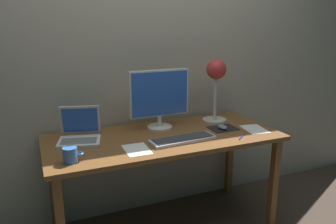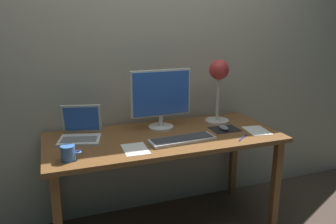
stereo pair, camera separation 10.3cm
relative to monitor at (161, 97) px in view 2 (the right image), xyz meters
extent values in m
cube|color=#B2A893|center=(-0.03, 0.24, 0.32)|extent=(4.80, 0.06, 2.60)
cube|color=brown|center=(-0.03, -0.16, -0.25)|extent=(1.60, 0.70, 0.03)
cube|color=brown|center=(0.71, -0.45, -0.62)|extent=(0.05, 0.05, 0.71)
cube|color=brown|center=(-0.77, 0.13, -0.62)|extent=(0.05, 0.05, 0.71)
cube|color=brown|center=(0.71, 0.13, -0.62)|extent=(0.05, 0.05, 0.71)
cylinder|color=silver|center=(0.00, 0.00, -0.23)|extent=(0.18, 0.18, 0.01)
cylinder|color=silver|center=(0.00, 0.00, -0.18)|extent=(0.03, 0.03, 0.08)
cube|color=silver|center=(0.00, 0.00, 0.03)|extent=(0.44, 0.03, 0.34)
cube|color=blue|center=(0.00, -0.02, 0.03)|extent=(0.42, 0.00, 0.31)
cube|color=silver|center=(0.04, -0.31, -0.23)|extent=(0.45, 0.17, 0.02)
cube|color=#38383A|center=(0.04, -0.31, -0.21)|extent=(0.41, 0.14, 0.01)
cube|color=silver|center=(-0.59, -0.09, -0.23)|extent=(0.31, 0.26, 0.02)
cube|color=slate|center=(-0.60, -0.10, -0.22)|extent=(0.24, 0.17, 0.00)
cube|color=silver|center=(-0.56, 0.03, -0.12)|extent=(0.27, 0.12, 0.20)
cube|color=blue|center=(-0.56, 0.03, -0.12)|extent=(0.24, 0.11, 0.17)
cylinder|color=beige|center=(0.46, 0.00, -0.23)|extent=(0.19, 0.19, 0.01)
cylinder|color=silver|center=(0.46, 0.00, -0.04)|extent=(0.02, 0.02, 0.36)
sphere|color=#BF3333|center=(0.46, 0.00, 0.17)|extent=(0.15, 0.15, 0.15)
sphere|color=#FFEAB2|center=(0.46, -0.01, 0.13)|extent=(0.05, 0.05, 0.05)
cube|color=black|center=(0.43, -0.19, -0.23)|extent=(0.20, 0.16, 0.00)
ellipsoid|color=slate|center=(0.41, -0.21, -0.22)|extent=(0.06, 0.10, 0.03)
cylinder|color=#3F72CC|center=(-0.68, -0.38, -0.19)|extent=(0.08, 0.08, 0.09)
torus|color=#3F72CC|center=(-0.63, -0.38, -0.19)|extent=(0.05, 0.05, 0.01)
cube|color=white|center=(0.63, -0.29, -0.24)|extent=(0.18, 0.23, 0.00)
cube|color=white|center=(-0.28, -0.34, -0.24)|extent=(0.16, 0.21, 0.00)
cylinder|color=#2633A5|center=(0.45, -0.40, -0.23)|extent=(0.11, 0.10, 0.01)
camera|label=1|loc=(-0.85, -2.19, 0.53)|focal=35.93mm
camera|label=2|loc=(-0.76, -2.23, 0.53)|focal=35.93mm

